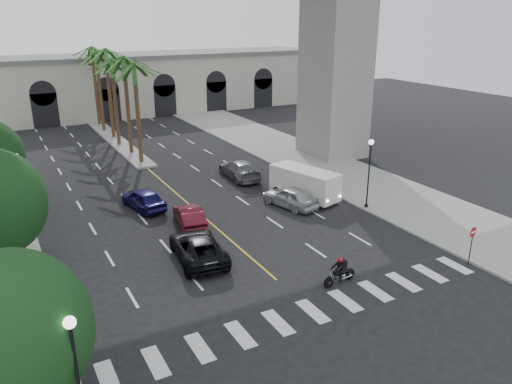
# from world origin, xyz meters

# --- Properties ---
(ground) EXTENTS (140.00, 140.00, 0.00)m
(ground) POSITION_xyz_m (0.00, 0.00, 0.00)
(ground) COLOR black
(ground) RESTS_ON ground
(sidewalk_right) EXTENTS (8.00, 100.00, 0.15)m
(sidewalk_right) POSITION_xyz_m (15.00, 15.00, 0.07)
(sidewalk_right) COLOR gray
(sidewalk_right) RESTS_ON ground
(median) EXTENTS (2.00, 24.00, 0.20)m
(median) POSITION_xyz_m (0.00, 38.00, 0.10)
(median) COLOR gray
(median) RESTS_ON ground
(pier_building) EXTENTS (71.00, 10.50, 8.50)m
(pier_building) POSITION_xyz_m (0.00, 55.00, 4.27)
(pier_building) COLOR beige
(pier_building) RESTS_ON ground
(palm_a) EXTENTS (3.20, 3.20, 10.30)m
(palm_a) POSITION_xyz_m (0.00, 28.00, 9.10)
(palm_a) COLOR #47331E
(palm_a) RESTS_ON ground
(palm_b) EXTENTS (3.20, 3.20, 10.60)m
(palm_b) POSITION_xyz_m (0.10, 32.00, 9.37)
(palm_b) COLOR #47331E
(palm_b) RESTS_ON ground
(palm_c) EXTENTS (3.20, 3.20, 10.10)m
(palm_c) POSITION_xyz_m (-0.20, 36.00, 8.91)
(palm_c) COLOR #47331E
(palm_c) RESTS_ON ground
(palm_d) EXTENTS (3.20, 3.20, 10.90)m
(palm_d) POSITION_xyz_m (0.15, 40.00, 9.65)
(palm_d) COLOR #47331E
(palm_d) RESTS_ON ground
(palm_e) EXTENTS (3.20, 3.20, 10.40)m
(palm_e) POSITION_xyz_m (-0.10, 44.00, 9.19)
(palm_e) COLOR #47331E
(palm_e) RESTS_ON ground
(palm_f) EXTENTS (3.20, 3.20, 10.70)m
(palm_f) POSITION_xyz_m (0.20, 48.00, 9.46)
(palm_f) COLOR #47331E
(palm_f) RESTS_ON ground
(street_tree_near) EXTENTS (5.20, 5.20, 6.89)m
(street_tree_near) POSITION_xyz_m (-13.00, -3.00, 4.02)
(street_tree_near) COLOR #382616
(street_tree_near) RESTS_ON ground
(lamp_post_left_near) EXTENTS (0.40, 0.40, 5.35)m
(lamp_post_left_near) POSITION_xyz_m (-11.40, -5.00, 3.22)
(lamp_post_left_near) COLOR black
(lamp_post_left_near) RESTS_ON ground
(lamp_post_left_far) EXTENTS (0.40, 0.40, 5.35)m
(lamp_post_left_far) POSITION_xyz_m (-11.40, 16.00, 3.22)
(lamp_post_left_far) COLOR black
(lamp_post_left_far) RESTS_ON ground
(lamp_post_right) EXTENTS (0.40, 0.40, 5.35)m
(lamp_post_right) POSITION_xyz_m (11.40, 8.00, 3.22)
(lamp_post_right) COLOR black
(lamp_post_right) RESTS_ON ground
(traffic_signal_near) EXTENTS (0.25, 0.18, 3.65)m
(traffic_signal_near) POSITION_xyz_m (-11.30, -2.50, 2.51)
(traffic_signal_near) COLOR black
(traffic_signal_near) RESTS_ON ground
(traffic_signal_far) EXTENTS (0.25, 0.18, 3.65)m
(traffic_signal_far) POSITION_xyz_m (-11.30, 1.50, 2.51)
(traffic_signal_far) COLOR black
(traffic_signal_far) RESTS_ON ground
(motorcycle_rider) EXTENTS (2.20, 0.60, 1.59)m
(motorcycle_rider) POSITION_xyz_m (2.87, 0.06, 0.72)
(motorcycle_rider) COLOR black
(motorcycle_rider) RESTS_ON ground
(car_a) EXTENTS (3.00, 4.97, 1.58)m
(car_a) POSITION_xyz_m (6.59, 11.07, 0.79)
(car_a) COLOR #ACADB1
(car_a) RESTS_ON ground
(car_b) EXTENTS (2.27, 4.70, 1.49)m
(car_b) POSITION_xyz_m (-1.50, 11.22, 0.74)
(car_b) COLOR #4E0F1A
(car_b) RESTS_ON ground
(car_c) EXTENTS (3.22, 5.87, 1.56)m
(car_c) POSITION_xyz_m (-2.85, 6.37, 0.78)
(car_c) COLOR black
(car_c) RESTS_ON ground
(car_d) EXTENTS (2.67, 5.80, 1.64)m
(car_d) POSITION_xyz_m (6.38, 19.21, 0.82)
(car_d) COLOR slate
(car_d) RESTS_ON ground
(car_e) EXTENTS (2.66, 4.91, 1.59)m
(car_e) POSITION_xyz_m (-3.30, 15.99, 0.79)
(car_e) COLOR #12104E
(car_e) RESTS_ON ground
(cargo_van) EXTENTS (3.58, 6.10, 2.44)m
(cargo_van) POSITION_xyz_m (8.51, 11.98, 1.36)
(cargo_van) COLOR silver
(cargo_van) RESTS_ON ground
(do_not_enter_sign) EXTENTS (0.62, 0.13, 2.53)m
(do_not_enter_sign) POSITION_xyz_m (10.50, -2.00, 1.83)
(do_not_enter_sign) COLOR black
(do_not_enter_sign) RESTS_ON ground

